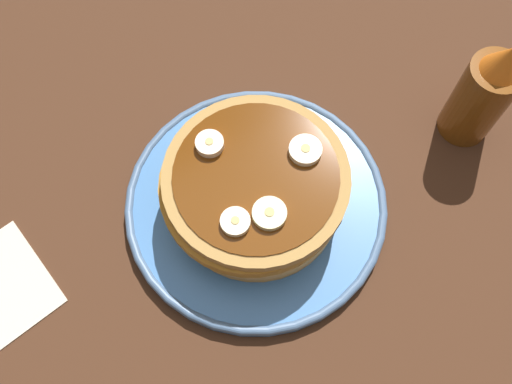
# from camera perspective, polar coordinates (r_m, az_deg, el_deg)

# --- Properties ---
(ground_plane) EXTENTS (1.40, 1.40, 0.03)m
(ground_plane) POSITION_cam_1_polar(r_m,az_deg,el_deg) (0.61, 0.00, -2.03)
(ground_plane) COLOR #422616
(plate) EXTENTS (0.28, 0.28, 0.02)m
(plate) POSITION_cam_1_polar(r_m,az_deg,el_deg) (0.58, 0.00, -1.18)
(plate) COLOR #3F72B2
(plate) RESTS_ON ground_plane
(pancake_stack) EXTENTS (0.19, 0.19, 0.07)m
(pancake_stack) POSITION_cam_1_polar(r_m,az_deg,el_deg) (0.55, 0.04, 0.29)
(pancake_stack) COLOR #CC8844
(pancake_stack) RESTS_ON plate
(banana_slice_0) EXTENTS (0.03, 0.03, 0.01)m
(banana_slice_0) POSITION_cam_1_polar(r_m,az_deg,el_deg) (0.50, -2.16, -3.12)
(banana_slice_0) COLOR #F9ECC4
(banana_slice_0) RESTS_ON pancake_stack
(banana_slice_1) EXTENTS (0.03, 0.03, 0.01)m
(banana_slice_1) POSITION_cam_1_polar(r_m,az_deg,el_deg) (0.53, 4.94, 4.63)
(banana_slice_1) COLOR #FDECC5
(banana_slice_1) RESTS_ON pancake_stack
(banana_slice_2) EXTENTS (0.03, 0.03, 0.01)m
(banana_slice_2) POSITION_cam_1_polar(r_m,az_deg,el_deg) (0.53, -4.83, 4.99)
(banana_slice_2) COLOR #FCE0BC
(banana_slice_2) RESTS_ON pancake_stack
(banana_slice_3) EXTENTS (0.03, 0.03, 0.01)m
(banana_slice_3) POSITION_cam_1_polar(r_m,az_deg,el_deg) (0.50, 1.40, -2.27)
(banana_slice_3) COLOR #F3EFB3
(banana_slice_3) RESTS_ON pancake_stack
(syrup_bottle) EXTENTS (0.06, 0.06, 0.14)m
(syrup_bottle) POSITION_cam_1_polar(r_m,az_deg,el_deg) (0.63, 22.43, 9.29)
(syrup_bottle) COLOR brown
(syrup_bottle) RESTS_ON ground_plane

